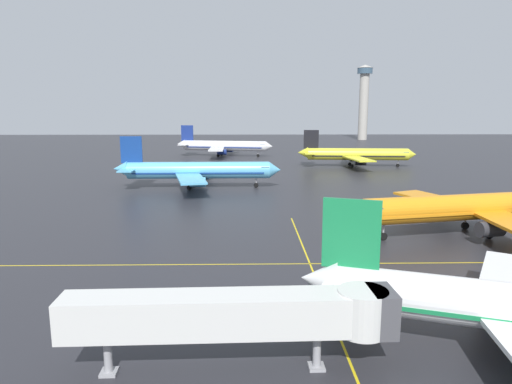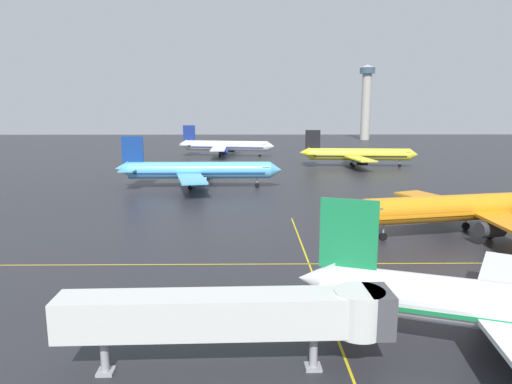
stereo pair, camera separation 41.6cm
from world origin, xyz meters
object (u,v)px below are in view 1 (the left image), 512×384
Objects in this scene: airliner_third_row at (197,171)px; airliner_far_right_stand at (223,146)px; airliner_far_left_stand at (356,154)px; jet_bridge at (251,314)px; airliner_second_row at (470,207)px; control_tower at (364,97)px.

airliner_far_right_stand is (2.42, 68.93, -0.06)m from airliner_third_row.
airliner_far_left_stand is 52.74m from airliner_far_right_stand.
jet_bridge is at bearing -86.31° from airliner_far_right_stand.
airliner_far_right_stand is at bearing 110.33° from airliner_second_row.
airliner_third_row reaches higher than airliner_far_left_stand.
airliner_third_row is 1.03× the size of airliner_far_left_stand.
airliner_far_left_stand is at bearing 88.48° from airliner_second_row.
airliner_third_row reaches higher than jet_bridge.
airliner_third_row is at bearing -140.19° from airliner_far_left_stand.
airliner_third_row is 1.02× the size of airliner_far_right_stand.
airliner_second_row is 203.37m from control_tower.
airliner_far_left_stand is at bearing -37.25° from airliner_far_right_stand.
airliner_far_left_stand is at bearing 73.21° from jet_bridge.
control_tower is at bearing 64.21° from airliner_third_row.
airliner_third_row is at bearing 137.44° from airliner_second_row.
airliner_far_right_stand is at bearing 93.69° from jet_bridge.
airliner_third_row is at bearing -115.79° from control_tower.
airliner_second_row reaches higher than airliner_far_left_stand.
control_tower is (75.07, 91.45, 20.16)m from airliner_far_right_stand.
airliner_far_right_stand reaches higher than airliner_far_left_stand.
control_tower is (77.49, 160.37, 20.11)m from airliner_third_row.
airliner_far_right_stand is at bearing 87.99° from airliner_third_row.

